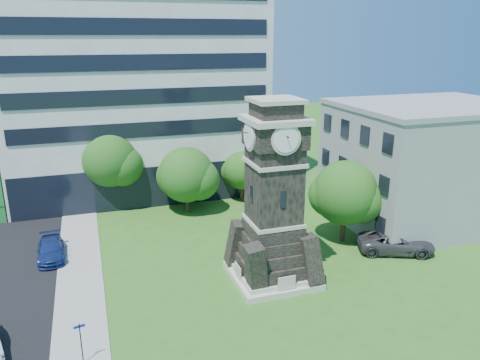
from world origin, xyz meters
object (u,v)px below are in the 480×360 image
object	(u,v)px
clock_tower	(273,205)
car_east_lot	(396,243)
car_street_north	(51,250)
street_sign	(81,339)
park_bench	(308,273)

from	to	relation	value
clock_tower	car_east_lot	distance (m)	11.38
car_street_north	car_east_lot	bearing A→B (deg)	-18.93
car_east_lot	street_sign	xyz separation A→B (m)	(-22.78, -5.91, 0.67)
car_street_north	car_east_lot	distance (m)	25.94
park_bench	street_sign	xyz separation A→B (m)	(-14.50, -4.05, 0.92)
clock_tower	car_east_lot	size ratio (longest dim) A/B	2.15
clock_tower	car_street_north	world-z (taller)	clock_tower
street_sign	car_street_north	bearing A→B (deg)	87.86
park_bench	street_sign	world-z (taller)	street_sign
clock_tower	car_east_lot	world-z (taller)	clock_tower
car_east_lot	park_bench	world-z (taller)	car_east_lot
clock_tower	car_east_lot	xyz separation A→B (m)	(10.43, 0.71, -4.49)
car_east_lot	park_bench	distance (m)	8.49
car_street_north	street_sign	size ratio (longest dim) A/B	1.96
car_east_lot	car_street_north	bearing A→B (deg)	96.19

